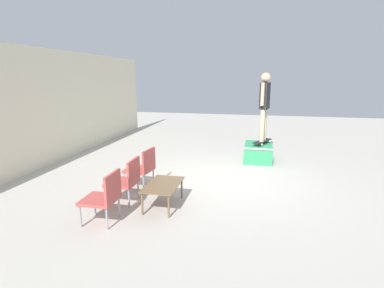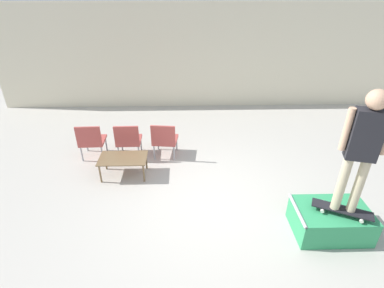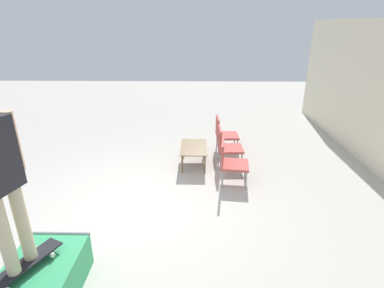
% 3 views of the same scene
% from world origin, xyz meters
% --- Properties ---
extents(ground_plane, '(24.00, 24.00, 0.00)m').
position_xyz_m(ground_plane, '(0.00, 0.00, 0.00)').
color(ground_plane, '#B7B2A8').
extents(house_wall_back, '(12.00, 0.06, 3.00)m').
position_xyz_m(house_wall_back, '(0.00, 4.69, 1.50)').
color(house_wall_back, beige).
rests_on(house_wall_back, ground_plane).
extents(skate_ramp_box, '(1.15, 0.75, 0.47)m').
position_xyz_m(skate_ramp_box, '(1.78, -0.72, 0.22)').
color(skate_ramp_box, '#339E60').
rests_on(skate_ramp_box, ground_plane).
extents(skateboard_on_ramp, '(0.85, 0.54, 0.07)m').
position_xyz_m(skateboard_on_ramp, '(1.84, -0.81, 0.53)').
color(skateboard_on_ramp, black).
rests_on(skateboard_on_ramp, skate_ramp_box).
extents(person_skater, '(0.55, 0.29, 1.85)m').
position_xyz_m(person_skater, '(1.84, -0.81, 1.65)').
color(person_skater, '#C6B793').
rests_on(person_skater, skateboard_on_ramp).
extents(coffee_table, '(0.95, 0.56, 0.42)m').
position_xyz_m(coffee_table, '(-1.72, 0.92, 0.37)').
color(coffee_table, brown).
rests_on(coffee_table, ground_plane).
extents(patio_chair_left, '(0.54, 0.54, 0.84)m').
position_xyz_m(patio_chair_left, '(-2.52, 1.62, 0.46)').
color(patio_chair_left, '#99999E').
rests_on(patio_chair_left, ground_plane).
extents(patio_chair_center, '(0.53, 0.53, 0.84)m').
position_xyz_m(patio_chair_center, '(-1.72, 1.62, 0.46)').
color(patio_chair_center, '#99999E').
rests_on(patio_chair_center, ground_plane).
extents(patio_chair_right, '(0.58, 0.58, 0.84)m').
position_xyz_m(patio_chair_right, '(-0.93, 1.62, 0.46)').
color(patio_chair_right, '#99999E').
rests_on(patio_chair_right, ground_plane).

